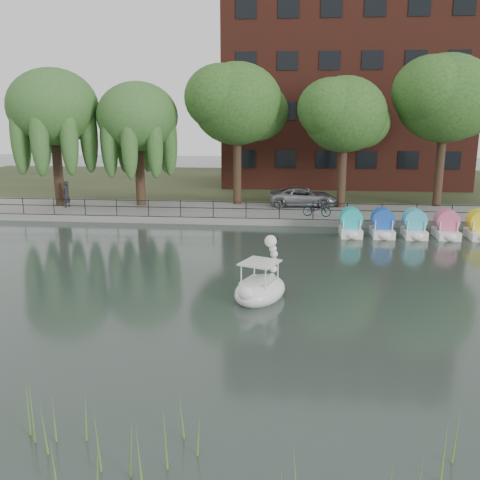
# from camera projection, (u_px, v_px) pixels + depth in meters

# --- Properties ---
(ground_plane) EXTENTS (120.00, 120.00, 0.00)m
(ground_plane) POSITION_uv_depth(u_px,v_px,m) (216.00, 300.00, 19.51)
(ground_plane) COLOR #404E49
(promenade) EXTENTS (40.00, 6.00, 0.40)m
(promenade) POSITION_uv_depth(u_px,v_px,m) (250.00, 212.00, 34.93)
(promenade) COLOR gray
(promenade) RESTS_ON ground_plane
(kerb) EXTENTS (40.00, 0.25, 0.40)m
(kerb) POSITION_uv_depth(u_px,v_px,m) (246.00, 222.00, 32.08)
(kerb) COLOR gray
(kerb) RESTS_ON ground_plane
(land_strip) EXTENTS (60.00, 22.00, 0.36)m
(land_strip) POSITION_uv_depth(u_px,v_px,m) (261.00, 183.00, 48.46)
(land_strip) COLOR #47512D
(land_strip) RESTS_ON ground_plane
(railing) EXTENTS (32.00, 0.05, 1.00)m
(railing) POSITION_uv_depth(u_px,v_px,m) (246.00, 205.00, 32.04)
(railing) COLOR black
(railing) RESTS_ON promenade
(apartment_building) EXTENTS (20.00, 10.07, 18.00)m
(apartment_building) POSITION_uv_depth(u_px,v_px,m) (344.00, 78.00, 45.59)
(apartment_building) COLOR #4C1E16
(apartment_building) RESTS_ON land_strip
(willow_left) EXTENTS (5.88, 5.88, 9.01)m
(willow_left) POSITION_uv_depth(u_px,v_px,m) (53.00, 107.00, 34.99)
(willow_left) COLOR #473323
(willow_left) RESTS_ON promenade
(willow_mid) EXTENTS (5.32, 5.32, 8.15)m
(willow_mid) POSITION_uv_depth(u_px,v_px,m) (137.00, 117.00, 35.12)
(willow_mid) COLOR #473323
(willow_mid) RESTS_ON promenade
(broadleaf_center) EXTENTS (6.00, 6.00, 9.25)m
(broadleaf_center) POSITION_uv_depth(u_px,v_px,m) (237.00, 104.00, 35.30)
(broadleaf_center) COLOR #473323
(broadleaf_center) RESTS_ON promenade
(broadleaf_right) EXTENTS (5.40, 5.40, 8.32)m
(broadleaf_right) POSITION_uv_depth(u_px,v_px,m) (345.00, 115.00, 34.35)
(broadleaf_right) COLOR #473323
(broadleaf_right) RESTS_ON promenade
(broadleaf_far) EXTENTS (6.30, 6.30, 9.71)m
(broadleaf_far) POSITION_uv_depth(u_px,v_px,m) (446.00, 99.00, 34.48)
(broadleaf_far) COLOR #473323
(broadleaf_far) RESTS_ON promenade
(minivan) EXTENTS (2.60, 5.29, 1.45)m
(minivan) POSITION_uv_depth(u_px,v_px,m) (303.00, 195.00, 35.91)
(minivan) COLOR gray
(minivan) RESTS_ON promenade
(bicycle) EXTENTS (0.95, 1.81, 1.00)m
(bicycle) POSITION_uv_depth(u_px,v_px,m) (317.00, 208.00, 32.53)
(bicycle) COLOR gray
(bicycle) RESTS_ON promenade
(pedestrian) EXTENTS (0.66, 0.82, 1.98)m
(pedestrian) POSITION_uv_depth(u_px,v_px,m) (66.00, 192.00, 35.42)
(pedestrian) COLOR black
(pedestrian) RESTS_ON promenade
(swan_boat) EXTENTS (2.52, 3.04, 2.21)m
(swan_boat) POSITION_uv_depth(u_px,v_px,m) (261.00, 285.00, 19.66)
(swan_boat) COLOR white
(swan_boat) RESTS_ON ground_plane
(pedal_boat_row) EXTENTS (11.35, 1.70, 1.40)m
(pedal_boat_row) POSITION_uv_depth(u_px,v_px,m) (446.00, 227.00, 28.84)
(pedal_boat_row) COLOR white
(pedal_boat_row) RESTS_ON ground_plane
(reed_bank) EXTENTS (24.00, 2.40, 1.20)m
(reed_bank) POSITION_uv_depth(u_px,v_px,m) (252.00, 450.00, 10.01)
(reed_bank) COLOR #669938
(reed_bank) RESTS_ON ground_plane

